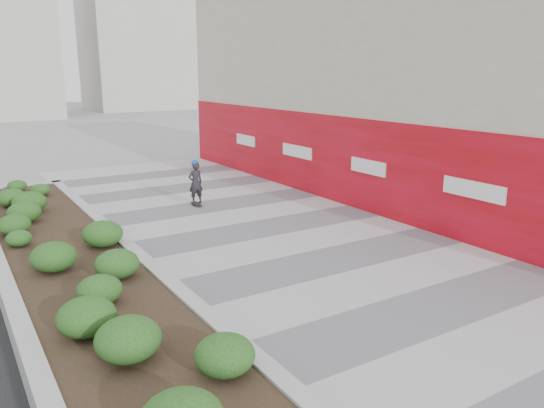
{
  "coord_description": "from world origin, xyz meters",
  "views": [
    {
      "loc": [
        -7.57,
        -4.54,
        4.47
      ],
      "look_at": [
        -0.43,
        6.84,
        1.1
      ],
      "focal_mm": 35.0,
      "sensor_mm": 36.0,
      "label": 1
    }
  ],
  "objects": [
    {
      "name": "distant_bldg_north_r",
      "position": [
        15.0,
        60.0,
        12.0
      ],
      "size": [
        14.0,
        10.0,
        24.0
      ],
      "primitive_type": "cube",
      "color": "#ADAAA3",
      "rests_on": "ground"
    },
    {
      "name": "ground",
      "position": [
        0.0,
        0.0,
        0.0
      ],
      "size": [
        160.0,
        160.0,
        0.0
      ],
      "primitive_type": "plane",
      "color": "gray",
      "rests_on": "ground"
    },
    {
      "name": "skateboarder",
      "position": [
        -0.42,
        11.73,
        0.81
      ],
      "size": [
        0.56,
        0.74,
        1.59
      ],
      "rotation": [
        0.0,
        0.0,
        -0.1
      ],
      "color": "beige",
      "rests_on": "ground"
    },
    {
      "name": "manhole_cover",
      "position": [
        0.5,
        3.0,
        0.0
      ],
      "size": [
        0.44,
        0.44,
        0.01
      ],
      "primitive_type": "cylinder",
      "color": "#595654",
      "rests_on": "ground"
    },
    {
      "name": "planter",
      "position": [
        -5.5,
        7.0,
        0.42
      ],
      "size": [
        3.0,
        18.0,
        0.9
      ],
      "color": "#9E9EA0",
      "rests_on": "ground"
    },
    {
      "name": "building",
      "position": [
        6.98,
        8.98,
        3.98
      ],
      "size": [
        6.04,
        24.08,
        8.0
      ],
      "color": "#B9B29E",
      "rests_on": "ground"
    },
    {
      "name": "walkway",
      "position": [
        0.0,
        3.0,
        0.01
      ],
      "size": [
        8.0,
        36.0,
        0.01
      ],
      "primitive_type": "cube",
      "color": "#A8A8AD",
      "rests_on": "ground"
    }
  ]
}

